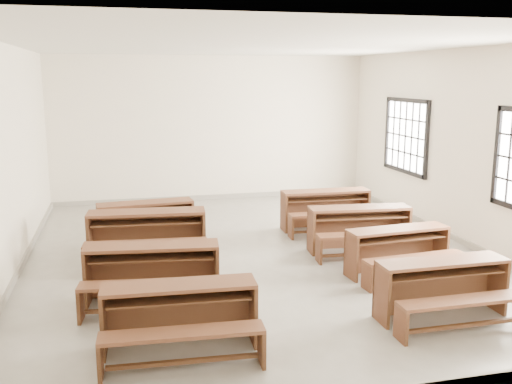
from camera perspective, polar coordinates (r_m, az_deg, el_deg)
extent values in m
plane|color=gray|center=(9.02, 0.00, -6.24)|extent=(8.50, 8.50, 0.00)
cube|color=silver|center=(8.60, 0.00, 14.35)|extent=(7.00, 8.50, 0.05)
cube|color=silver|center=(12.79, -4.45, 6.32)|extent=(7.00, 0.05, 3.20)
cube|color=silver|center=(4.73, 12.05, -2.81)|extent=(7.00, 0.05, 3.20)
cube|color=silver|center=(8.56, -23.29, 2.85)|extent=(0.05, 8.50, 3.20)
cube|color=silver|center=(10.05, 19.70, 4.28)|extent=(0.05, 8.50, 3.20)
cube|color=gray|center=(13.02, -4.35, -0.49)|extent=(7.00, 0.04, 0.10)
cube|color=gray|center=(8.90, -22.53, -7.05)|extent=(0.04, 8.50, 0.10)
cube|color=gray|center=(10.35, 19.14, -4.26)|extent=(0.04, 8.50, 0.10)
cube|color=black|center=(9.22, 22.97, 3.44)|extent=(0.06, 0.08, 1.46)
cube|color=white|center=(11.59, 14.83, 5.44)|extent=(0.02, 1.50, 1.30)
cube|color=black|center=(11.53, 14.92, 8.85)|extent=(0.06, 1.62, 0.08)
cube|color=black|center=(11.67, 14.58, 2.07)|extent=(0.06, 1.62, 0.08)
cube|color=black|center=(10.90, 16.70, 4.97)|extent=(0.06, 0.08, 1.46)
cube|color=black|center=(12.28, 13.01, 5.85)|extent=(0.06, 0.08, 1.46)
cube|color=brown|center=(5.86, -7.70, -9.25)|extent=(1.57, 0.47, 0.04)
cube|color=brown|center=(6.16, -7.70, -11.73)|extent=(1.56, 0.12, 0.66)
cube|color=#532E1C|center=(6.02, -15.02, -12.60)|extent=(0.06, 0.39, 0.66)
cube|color=#532E1C|center=(6.07, -0.29, -11.96)|extent=(0.06, 0.39, 0.66)
cube|color=#532E1C|center=(5.90, -7.66, -10.56)|extent=(1.45, 0.37, 0.02)
cube|color=brown|center=(5.54, -7.37, -13.81)|extent=(1.57, 0.36, 0.04)
cube|color=#532E1C|center=(5.65, -15.32, -15.91)|extent=(0.05, 0.27, 0.37)
cube|color=#532E1C|center=(5.71, 0.58, -15.18)|extent=(0.05, 0.27, 0.37)
cube|color=#532E1C|center=(5.67, -7.29, -16.47)|extent=(1.44, 0.13, 0.04)
cube|color=brown|center=(7.11, -10.37, -5.35)|extent=(1.66, 0.60, 0.04)
cube|color=brown|center=(7.39, -10.18, -7.65)|extent=(1.62, 0.24, 0.69)
cube|color=#532E1C|center=(7.32, -16.52, -8.16)|extent=(0.09, 0.41, 0.69)
cube|color=#532E1C|center=(7.21, -3.92, -7.99)|extent=(0.09, 0.41, 0.69)
cube|color=#532E1C|center=(7.13, -10.34, -6.49)|extent=(1.53, 0.48, 0.02)
cube|color=brown|center=(6.74, -10.55, -9.05)|extent=(1.65, 0.48, 0.04)
cube|color=#532E1C|center=(6.92, -17.15, -10.72)|extent=(0.07, 0.29, 0.39)
cube|color=#532E1C|center=(6.80, -3.70, -10.59)|extent=(0.07, 0.29, 0.39)
cube|color=#532E1C|center=(6.85, -10.45, -11.44)|extent=(1.50, 0.23, 0.04)
cube|color=brown|center=(8.65, -10.89, -2.00)|extent=(1.76, 0.59, 0.04)
cube|color=brown|center=(8.94, -10.75, -4.14)|extent=(1.73, 0.20, 0.74)
cube|color=#532E1C|center=(8.83, -16.29, -4.60)|extent=(0.08, 0.44, 0.74)
cube|color=#532E1C|center=(8.75, -5.25, -4.32)|extent=(0.08, 0.44, 0.74)
cube|color=#532E1C|center=(8.67, -10.86, -3.01)|extent=(1.62, 0.47, 0.02)
cube|color=brown|center=(8.23, -10.96, -5.06)|extent=(1.75, 0.46, 0.04)
cube|color=#532E1C|center=(8.38, -16.71, -6.67)|extent=(0.07, 0.31, 0.41)
cube|color=#532E1C|center=(8.29, -5.03, -6.39)|extent=(0.07, 0.31, 0.41)
cube|color=#532E1C|center=(8.32, -10.87, -7.20)|extent=(1.60, 0.20, 0.04)
cube|color=brown|center=(9.62, -11.02, -1.09)|extent=(1.60, 0.56, 0.04)
cube|color=brown|center=(9.87, -11.10, -2.88)|extent=(1.56, 0.21, 0.67)
cube|color=#532E1C|center=(9.62, -15.44, -3.46)|extent=(0.08, 0.39, 0.67)
cube|color=#532E1C|center=(9.84, -6.54, -2.78)|extent=(0.08, 0.39, 0.67)
cube|color=#532E1C|center=(9.63, -10.97, -1.91)|extent=(1.47, 0.45, 0.02)
cube|color=brown|center=(9.23, -10.48, -3.49)|extent=(1.59, 0.44, 0.04)
cube|color=#532E1C|center=(9.20, -15.15, -5.08)|extent=(0.07, 0.28, 0.37)
cube|color=#532E1C|center=(9.43, -5.84, -4.33)|extent=(0.07, 0.28, 0.37)
cube|color=#532E1C|center=(9.31, -10.42, -5.24)|extent=(1.45, 0.21, 0.04)
cube|color=brown|center=(6.90, 18.18, -6.62)|extent=(1.53, 0.39, 0.04)
cube|color=brown|center=(7.15, 17.27, -8.85)|extent=(1.53, 0.05, 0.65)
cube|color=#532E1C|center=(6.66, 12.45, -10.10)|extent=(0.04, 0.38, 0.65)
cube|color=#532E1C|center=(7.42, 22.96, -8.50)|extent=(0.04, 0.38, 0.65)
cube|color=#532E1C|center=(6.93, 18.19, -7.72)|extent=(1.42, 0.30, 0.02)
cube|color=brown|center=(6.63, 20.18, -10.15)|extent=(1.53, 0.28, 0.04)
cube|color=#532E1C|center=(6.34, 14.30, -12.77)|extent=(0.04, 0.27, 0.36)
cube|color=#532E1C|center=(6.74, 20.01, -12.42)|extent=(1.42, 0.06, 0.04)
cube|color=brown|center=(8.23, 14.02, -3.64)|extent=(1.50, 0.49, 0.04)
cube|color=brown|center=(8.46, 13.31, -5.54)|extent=(1.48, 0.16, 0.63)
cube|color=#532E1C|center=(7.97, 9.49, -6.43)|extent=(0.07, 0.37, 0.63)
cube|color=#532E1C|center=(8.72, 17.93, -5.28)|extent=(0.07, 0.37, 0.63)
cube|color=#532E1C|center=(8.25, 14.04, -4.53)|extent=(1.39, 0.39, 0.02)
cube|color=brown|center=(7.95, 15.66, -6.35)|extent=(1.49, 0.38, 0.04)
cube|color=#532E1C|center=(7.64, 11.05, -8.38)|extent=(0.06, 0.26, 0.35)
cube|color=#532E1C|center=(8.42, 19.69, -6.98)|extent=(0.06, 0.26, 0.35)
cube|color=#532E1C|center=(8.04, 15.56, -8.23)|extent=(1.37, 0.16, 0.04)
cube|color=brown|center=(9.17, 10.32, -1.58)|extent=(1.63, 0.54, 0.04)
cube|color=brown|center=(9.42, 9.89, -3.48)|extent=(1.60, 0.18, 0.68)
cube|color=#532E1C|center=(9.03, 5.53, -4.00)|extent=(0.07, 0.40, 0.68)
cube|color=#532E1C|center=(9.53, 14.71, -3.51)|extent=(0.07, 0.40, 0.68)
cube|color=#532E1C|center=(9.18, 10.33, -2.46)|extent=(1.51, 0.43, 0.02)
cube|color=brown|center=(8.79, 11.29, -4.21)|extent=(1.62, 0.42, 0.04)
cube|color=#532E1C|center=(8.62, 6.31, -5.83)|extent=(0.06, 0.28, 0.38)
cube|color=#532E1C|center=(9.14, 15.87, -5.20)|extent=(0.06, 0.28, 0.38)
cube|color=#532E1C|center=(8.88, 11.21, -6.08)|extent=(1.48, 0.18, 0.04)
cube|color=brown|center=(10.41, 6.97, 0.07)|extent=(1.61, 0.45, 0.04)
cube|color=brown|center=(10.66, 6.62, -1.64)|extent=(1.60, 0.09, 0.68)
cube|color=#532E1C|center=(10.27, 2.80, -2.07)|extent=(0.05, 0.40, 0.68)
cube|color=#532E1C|center=(10.76, 10.86, -1.64)|extent=(0.05, 0.40, 0.68)
cube|color=#532E1C|center=(10.42, 6.99, -0.71)|extent=(1.49, 0.34, 0.02)
cube|color=brown|center=(10.03, 7.82, -2.15)|extent=(1.61, 0.33, 0.04)
cube|color=#532E1C|center=(9.85, 3.51, -3.57)|extent=(0.05, 0.28, 0.38)
cube|color=#532E1C|center=(10.36, 11.86, -3.04)|extent=(0.05, 0.28, 0.38)
cube|color=#532E1C|center=(10.10, 7.78, -3.80)|extent=(1.48, 0.09, 0.04)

